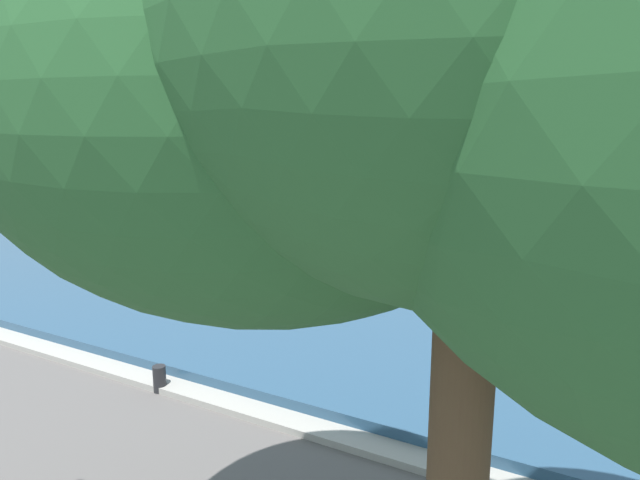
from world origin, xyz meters
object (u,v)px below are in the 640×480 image
object	(u,v)px
sailboat_black	(168,211)
sailboat_red	(319,187)
mooring_bollard	(160,379)
sailboat_navy	(282,200)
shade_tree	(533,93)

from	to	relation	value
sailboat_black	sailboat_red	distance (m)	13.87
mooring_bollard	sailboat_navy	bearing A→B (deg)	117.59
sailboat_black	sailboat_red	xyz separation A→B (m)	(1.36, 13.80, 0.06)
sailboat_navy	mooring_bollard	xyz separation A→B (m)	(11.31, -21.64, -0.24)
sailboat_navy	mooring_bollard	bearing A→B (deg)	-62.41
sailboat_black	sailboat_red	world-z (taller)	sailboat_black
sailboat_red	mooring_bollard	size ratio (longest dim) A/B	15.89
sailboat_black	mooring_bollard	xyz separation A→B (m)	(13.93, -14.62, -0.27)
mooring_bollard	shade_tree	bearing A→B (deg)	-27.38
shade_tree	sailboat_black	bearing A→B (deg)	138.79
sailboat_red	mooring_bollard	xyz separation A→B (m)	(12.57, -28.42, -0.33)
sailboat_red	shade_tree	bearing A→B (deg)	-58.80
sailboat_black	shade_tree	distance (m)	27.87
sailboat_navy	sailboat_red	distance (m)	6.90
sailboat_red	sailboat_navy	bearing A→B (deg)	-79.49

